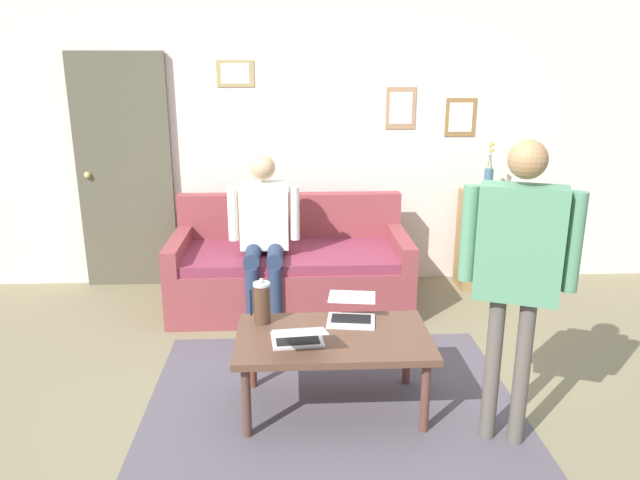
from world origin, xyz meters
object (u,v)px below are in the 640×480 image
at_px(laptop_center, 298,337).
at_px(person_standing, 518,258).
at_px(side_shelf, 483,240).
at_px(couch, 291,270).
at_px(person_seated, 264,228).
at_px(flower_vase, 489,177).
at_px(french_press, 262,303).
at_px(laptop_left, 351,312).
at_px(interior_door, 125,173).
at_px(coffee_table, 333,343).

relative_size(laptop_center, person_standing, 0.23).
bearing_deg(laptop_center, side_shelf, -129.52).
relative_size(couch, person_seated, 1.49).
bearing_deg(couch, flower_vase, -168.44).
distance_m(french_press, side_shelf, 2.57).
relative_size(flower_vase, person_standing, 0.27).
relative_size(laptop_left, side_shelf, 0.41).
height_order(laptop_left, person_standing, person_standing).
height_order(interior_door, couch, interior_door).
bearing_deg(flower_vase, coffee_table, 52.52).
xyz_separation_m(flower_vase, person_seated, (1.92, 0.58, -0.28)).
xyz_separation_m(laptop_center, side_shelf, (-1.68, -2.04, -0.07)).
relative_size(laptop_center, flower_vase, 0.88).
bearing_deg(laptop_left, coffee_table, 60.00).
xyz_separation_m(french_press, person_standing, (-1.29, 0.54, 0.43)).
bearing_deg(laptop_center, french_press, -55.39).
bearing_deg(laptop_left, person_seated, -63.68).
height_order(laptop_left, french_press, french_press).
xyz_separation_m(laptop_left, french_press, (0.53, 0.02, 0.08)).
relative_size(side_shelf, flower_vase, 2.07).
distance_m(laptop_left, flower_vase, 2.25).
xyz_separation_m(coffee_table, laptop_center, (0.20, 0.11, 0.09)).
relative_size(interior_door, laptop_left, 5.72).
xyz_separation_m(side_shelf, person_seated, (1.92, 0.58, 0.29)).
bearing_deg(french_press, laptop_left, -178.01).
bearing_deg(french_press, person_standing, 157.06).
distance_m(couch, laptop_center, 1.70).
xyz_separation_m(interior_door, person_standing, (-2.56, 2.51, -0.00)).
bearing_deg(side_shelf, coffee_table, 52.53).
distance_m(interior_door, couch, 1.71).
xyz_separation_m(couch, coffee_table, (-0.24, 1.58, 0.11)).
bearing_deg(flower_vase, laptop_center, 50.47).
bearing_deg(person_seated, person_standing, 127.78).
relative_size(interior_door, side_shelf, 2.33).
bearing_deg(person_seated, couch, -131.38).
distance_m(coffee_table, person_standing, 1.13).
height_order(laptop_left, side_shelf, side_shelf).
distance_m(interior_door, laptop_left, 2.70).
bearing_deg(laptop_center, interior_door, -56.85).
distance_m(coffee_table, laptop_left, 0.26).
distance_m(coffee_table, flower_vase, 2.51).
distance_m(couch, french_press, 1.42).
relative_size(french_press, person_standing, 0.17).
height_order(side_shelf, person_standing, person_standing).
distance_m(interior_door, flower_vase, 3.17).
bearing_deg(laptop_left, couch, -75.09).
distance_m(coffee_table, side_shelf, 2.43).
xyz_separation_m(couch, french_press, (0.17, 1.38, 0.28)).
bearing_deg(coffee_table, interior_door, -52.12).
height_order(laptop_left, person_seated, person_seated).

